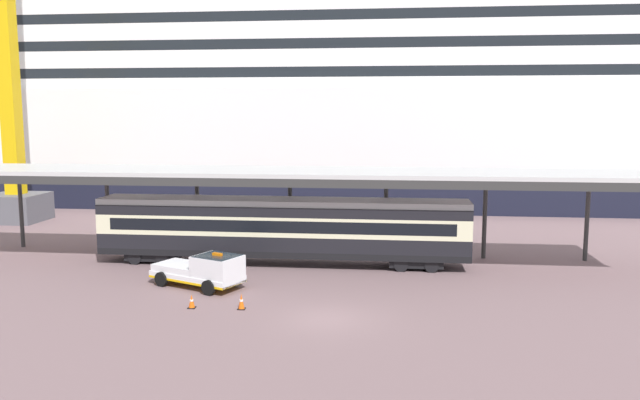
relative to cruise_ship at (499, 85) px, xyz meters
The scene contains 7 objects.
ground_plane 49.74m from the cruise_ship, 107.80° to the right, with size 400.00×400.00×0.00m, color #745B5F.
cruise_ship is the anchor object (origin of this frame).
platform_canopy 40.30m from the cruise_ship, 117.88° to the right, with size 44.49×5.98×5.86m.
train_carriage 41.37m from the cruise_ship, 117.59° to the right, with size 22.84×2.81×4.11m.
service_truck 48.16m from the cruise_ship, 117.84° to the right, with size 5.57×4.00×2.02m.
traffic_cone_near 51.26m from the cruise_ship, 115.47° to the right, with size 0.36×0.36×0.68m.
traffic_cone_mid 50.20m from the cruise_ship, 112.93° to the right, with size 0.36×0.36×0.77m.
Camera 1 is at (2.75, -27.93, 9.34)m, focal length 35.65 mm.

